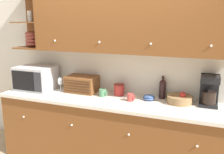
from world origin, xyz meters
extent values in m
plane|color=tan|center=(0.00, 0.00, 0.00)|extent=(24.00, 24.00, 0.00)
cube|color=silver|center=(0.00, 0.03, 1.30)|extent=(5.37, 0.06, 2.60)
cube|color=brown|center=(0.00, -0.33, 0.45)|extent=(2.97, 0.66, 0.89)
cube|color=silver|center=(0.00, -0.34, 0.91)|extent=(2.99, 0.69, 0.04)
sphere|color=white|center=(-1.11, -0.67, 0.64)|extent=(0.03, 0.03, 0.03)
sphere|color=white|center=(-0.37, -0.67, 0.64)|extent=(0.03, 0.03, 0.03)
sphere|color=white|center=(0.37, -0.67, 0.64)|extent=(0.03, 0.03, 0.03)
sphere|color=white|center=(1.11, -0.67, 0.64)|extent=(0.03, 0.03, 0.03)
cube|color=silver|center=(0.00, -0.01, 1.22)|extent=(2.97, 0.01, 0.58)
cube|color=brown|center=(0.21, -0.19, 1.90)|extent=(2.55, 0.38, 0.77)
cube|color=brown|center=(-1.28, -0.01, 1.90)|extent=(0.42, 0.02, 0.77)
cube|color=brown|center=(-1.28, -0.19, 1.53)|extent=(0.42, 0.38, 0.02)
cube|color=brown|center=(-1.28, -0.19, 1.89)|extent=(0.42, 0.38, 0.02)
sphere|color=white|center=(-0.75, -0.38, 1.66)|extent=(0.03, 0.03, 0.03)
sphere|color=white|center=(-0.11, -0.38, 1.66)|extent=(0.03, 0.03, 0.03)
sphere|color=white|center=(0.53, -0.38, 1.66)|extent=(0.03, 0.03, 0.03)
sphere|color=white|center=(1.17, -0.38, 1.66)|extent=(0.03, 0.03, 0.03)
ellipsoid|color=#9E473D|center=(-1.28, -0.19, 1.58)|extent=(0.18, 0.18, 0.08)
ellipsoid|color=#9E473D|center=(-1.28, -0.19, 1.63)|extent=(0.18, 0.18, 0.08)
ellipsoid|color=#9E473D|center=(-1.28, -0.19, 1.68)|extent=(0.18, 0.18, 0.08)
ellipsoid|color=#9E473D|center=(-1.28, -0.19, 1.73)|extent=(0.18, 0.18, 0.08)
cylinder|color=silver|center=(-1.28, -0.19, 1.93)|extent=(0.07, 0.07, 0.08)
cylinder|color=silver|center=(-1.28, -0.19, 2.01)|extent=(0.07, 0.07, 0.08)
cube|color=silver|center=(-1.16, -0.30, 1.10)|extent=(0.52, 0.41, 0.34)
cube|color=black|center=(-1.21, -0.51, 1.10)|extent=(0.37, 0.01, 0.27)
cube|color=#2D2D33|center=(-0.97, -0.51, 1.10)|extent=(0.12, 0.01, 0.27)
cylinder|color=silver|center=(-0.77, -0.26, 0.94)|extent=(0.07, 0.07, 0.01)
cylinder|color=silver|center=(-0.77, -0.26, 0.98)|extent=(0.01, 0.01, 0.08)
ellipsoid|color=silver|center=(-0.77, -0.26, 1.08)|extent=(0.08, 0.08, 0.12)
cube|color=brown|center=(-0.47, -0.18, 1.05)|extent=(0.42, 0.29, 0.23)
cube|color=#432713|center=(-0.47, -0.33, 0.97)|extent=(0.39, 0.01, 0.02)
cube|color=#432713|center=(-0.47, -0.33, 1.01)|extent=(0.39, 0.01, 0.02)
cube|color=#432713|center=(-0.47, -0.33, 1.05)|extent=(0.39, 0.01, 0.02)
cube|color=#432713|center=(-0.47, -0.33, 1.08)|extent=(0.39, 0.01, 0.02)
cube|color=#432713|center=(-0.47, -0.33, 1.12)|extent=(0.39, 0.01, 0.02)
cylinder|color=#4C845B|center=(-0.12, -0.27, 0.98)|extent=(0.09, 0.09, 0.10)
torus|color=#4C845B|center=(-0.07, -0.27, 0.98)|extent=(0.01, 0.07, 0.07)
cylinder|color=#B22D28|center=(0.07, -0.14, 1.00)|extent=(0.14, 0.14, 0.14)
cylinder|color=maroon|center=(0.07, -0.14, 1.08)|extent=(0.15, 0.15, 0.01)
cylinder|color=#B73D38|center=(0.28, -0.33, 0.98)|extent=(0.08, 0.08, 0.09)
torus|color=#B73D38|center=(0.33, -0.33, 0.98)|extent=(0.01, 0.06, 0.06)
ellipsoid|color=#3D5B93|center=(0.49, -0.20, 0.96)|extent=(0.15, 0.15, 0.04)
ellipsoid|color=#3D5B93|center=(0.49, -0.20, 0.98)|extent=(0.14, 0.14, 0.04)
cylinder|color=black|center=(0.63, -0.07, 1.03)|extent=(0.08, 0.08, 0.20)
sphere|color=black|center=(0.63, -0.07, 1.14)|extent=(0.08, 0.08, 0.08)
cylinder|color=black|center=(0.63, -0.07, 1.20)|extent=(0.03, 0.03, 0.07)
cylinder|color=#937047|center=(0.86, -0.19, 0.98)|extent=(0.31, 0.31, 0.09)
sphere|color=red|center=(0.90, -0.21, 1.05)|extent=(0.08, 0.08, 0.08)
cube|color=black|center=(1.19, -0.17, 0.95)|extent=(0.21, 0.23, 0.03)
cylinder|color=black|center=(1.19, -0.18, 1.04)|extent=(0.16, 0.16, 0.15)
cube|color=black|center=(1.19, -0.08, 1.12)|extent=(0.21, 0.05, 0.37)
cube|color=black|center=(1.19, -0.17, 1.26)|extent=(0.21, 0.23, 0.08)
camera|label=1|loc=(1.14, -3.18, 1.91)|focal=40.00mm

